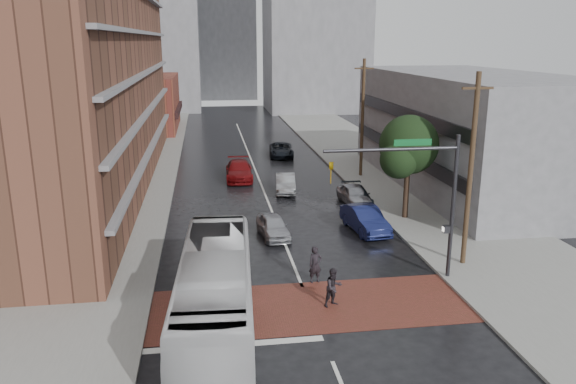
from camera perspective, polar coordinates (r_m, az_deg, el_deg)
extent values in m
plane|color=black|center=(25.03, 2.47, -12.04)|extent=(160.00, 160.00, 0.00)
cube|color=maroon|center=(25.46, 2.26, -11.51)|extent=(14.00, 5.00, 0.02)
cube|color=gray|center=(48.75, -16.63, 1.04)|extent=(9.00, 90.00, 0.15)
cube|color=gray|center=(50.72, 10.01, 1.98)|extent=(9.00, 90.00, 0.15)
cube|color=brown|center=(46.94, -21.29, 17.31)|extent=(10.00, 44.00, 28.00)
cube|color=brown|center=(76.66, -14.25, 8.76)|extent=(8.00, 16.00, 7.00)
cube|color=gray|center=(47.23, 17.96, 5.98)|extent=(11.00, 26.00, 9.00)
cube|color=gray|center=(100.43, -14.56, 17.30)|extent=(18.00, 16.00, 32.00)
cube|color=gray|center=(116.93, -6.47, 15.34)|extent=(12.00, 10.00, 24.00)
cylinder|color=#332319|center=(37.39, 11.93, 0.21)|extent=(0.36, 0.36, 4.00)
sphere|color=black|center=(36.75, 12.18, 4.73)|extent=(3.80, 3.80, 3.80)
sphere|color=black|center=(35.85, 11.20, 3.23)|extent=(2.40, 2.40, 2.40)
sphere|color=black|center=(37.87, 12.85, 4.07)|extent=(2.60, 2.60, 2.60)
cylinder|color=#2D2D33|center=(28.07, 16.39, -1.68)|extent=(0.20, 0.20, 7.20)
cylinder|color=#2D2D33|center=(26.20, 10.48, 4.27)|extent=(6.40, 0.16, 0.16)
imported|color=gold|center=(25.65, 4.43, 1.97)|extent=(0.20, 0.16, 1.00)
cube|color=#0C5926|center=(26.48, 12.57, 4.94)|extent=(1.80, 0.05, 0.30)
cube|color=#2D2D33|center=(28.27, 15.78, -3.64)|extent=(0.30, 0.30, 0.35)
cylinder|color=#473321|center=(29.67, 18.04, 1.88)|extent=(0.26, 0.26, 10.00)
cube|color=#473321|center=(29.05, 18.72, 9.97)|extent=(1.60, 0.12, 0.12)
cylinder|color=#473321|center=(48.11, 7.57, 7.34)|extent=(0.26, 0.26, 10.00)
cube|color=#473321|center=(47.73, 7.75, 12.34)|extent=(1.60, 0.12, 0.12)
imported|color=silver|center=(23.02, -7.38, -10.06)|extent=(3.49, 12.16, 3.35)
imported|color=black|center=(27.44, 2.79, -7.39)|extent=(0.74, 0.57, 1.83)
imported|color=black|center=(25.21, 4.67, -9.64)|extent=(1.05, 0.96, 1.77)
imported|color=#ACADB4|center=(33.67, -1.51, -3.50)|extent=(1.98, 4.04, 1.33)
imported|color=#A3A6AA|center=(43.57, -0.26, 0.89)|extent=(1.93, 4.37, 1.39)
imported|color=maroon|center=(47.69, -4.99, 2.20)|extent=(2.37, 5.47, 1.57)
imported|color=black|center=(57.05, -0.69, 4.31)|extent=(2.72, 5.18, 1.39)
imported|color=#161C4D|center=(34.89, 7.84, -2.76)|extent=(2.19, 4.90, 1.56)
imported|color=black|center=(40.76, 7.01, -0.35)|extent=(1.88, 4.32, 1.24)
imported|color=#9D9EA5|center=(40.68, 6.70, -0.25)|extent=(1.95, 4.20, 1.39)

